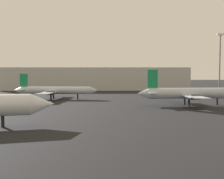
{
  "coord_description": "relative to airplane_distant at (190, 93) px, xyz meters",
  "views": [
    {
      "loc": [
        2.51,
        -7.87,
        8.06
      ],
      "look_at": [
        3.71,
        54.95,
        4.24
      ],
      "focal_mm": 44.68,
      "sensor_mm": 36.0,
      "label": 1
    }
  ],
  "objects": [
    {
      "name": "airplane_distant",
      "position": [
        0.0,
        0.0,
        0.0
      ],
      "size": [
        26.79,
        20.02,
        8.75
      ],
      "rotation": [
        0.0,
        0.0,
        0.06
      ],
      "color": "#B2BCCC",
      "rests_on": "ground_plane"
    },
    {
      "name": "airplane_far_left",
      "position": [
        -36.21,
        17.13,
        -0.33
      ],
      "size": [
        26.15,
        22.54,
        7.71
      ],
      "rotation": [
        0.0,
        0.0,
        -0.07
      ],
      "color": "#B2BCCC",
      "rests_on": "ground_plane"
    },
    {
      "name": "terminal_building",
      "position": [
        -26.29,
        67.02,
        2.18
      ],
      "size": [
        86.7,
        22.46,
        10.37
      ],
      "primitive_type": "cube",
      "color": "#B7B7B2",
      "rests_on": "ground_plane"
    },
    {
      "name": "light_mast_right",
      "position": [
        21.03,
        33.93,
        9.48
      ],
      "size": [
        2.4,
        0.5,
        22.38
      ],
      "color": "slate",
      "rests_on": "ground_plane"
    }
  ]
}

